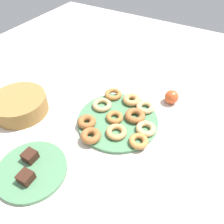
% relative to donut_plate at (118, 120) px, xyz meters
% --- Properties ---
extents(ground_plane, '(2.40, 2.40, 0.00)m').
position_rel_donut_plate_xyz_m(ground_plane, '(0.00, 0.00, -0.01)').
color(ground_plane, beige).
extents(donut_plate, '(0.36, 0.36, 0.02)m').
position_rel_donut_plate_xyz_m(donut_plate, '(0.00, 0.00, 0.00)').
color(donut_plate, '#4C7F56').
rests_on(donut_plate, ground_plane).
extents(donut_0, '(0.12, 0.12, 0.02)m').
position_rel_donut_plate_xyz_m(donut_0, '(0.13, 0.10, 0.02)').
color(donut_0, '#AD6B33').
rests_on(donut_0, donut_plate).
extents(donut_1, '(0.11, 0.11, 0.03)m').
position_rel_donut_plate_xyz_m(donut_1, '(-0.15, 0.04, 0.02)').
color(donut_1, '#995B2D').
rests_on(donut_1, donut_plate).
extents(donut_2, '(0.11, 0.11, 0.03)m').
position_rel_donut_plate_xyz_m(donut_2, '(0.14, -0.00, 0.02)').
color(donut_2, tan).
rests_on(donut_2, donut_plate).
extents(donut_3, '(0.10, 0.10, 0.02)m').
position_rel_donut_plate_xyz_m(donut_3, '(-0.08, -0.14, 0.02)').
color(donut_3, '#BC7A3D').
rests_on(donut_3, donut_plate).
extents(donut_4, '(0.13, 0.13, 0.03)m').
position_rel_donut_plate_xyz_m(donut_4, '(0.05, -0.06, 0.02)').
color(donut_4, '#995B2D').
rests_on(donut_4, donut_plate).
extents(donut_5, '(0.10, 0.10, 0.02)m').
position_rel_donut_plate_xyz_m(donut_5, '(0.04, 0.11, 0.02)').
color(donut_5, tan).
rests_on(donut_5, donut_plate).
extents(donut_6, '(0.09, 0.09, 0.03)m').
position_rel_donut_plate_xyz_m(donut_6, '(-0.09, 0.10, 0.02)').
color(donut_6, '#995B2D').
rests_on(donut_6, donut_plate).
extents(donut_7, '(0.10, 0.10, 0.02)m').
position_rel_donut_plate_xyz_m(donut_7, '(0.12, -0.08, 0.02)').
color(donut_7, tan).
rests_on(donut_7, donut_plate).
extents(donut_8, '(0.12, 0.12, 0.02)m').
position_rel_donut_plate_xyz_m(donut_8, '(-0.00, -0.14, 0.02)').
color(donut_8, tan).
rests_on(donut_8, donut_plate).
extents(donut_9, '(0.12, 0.12, 0.02)m').
position_rel_donut_plate_xyz_m(donut_9, '(-0.08, -0.04, 0.02)').
color(donut_9, tan).
rests_on(donut_9, donut_plate).
extents(donut_10, '(0.10, 0.10, 0.02)m').
position_rel_donut_plate_xyz_m(donut_10, '(-0.01, 0.01, 0.02)').
color(donut_10, '#AD6B33').
rests_on(donut_10, donut_plate).
extents(cake_plate, '(0.26, 0.26, 0.02)m').
position_rel_donut_plate_xyz_m(cake_plate, '(-0.38, 0.15, 0.00)').
color(cake_plate, '#4C7F56').
rests_on(cake_plate, ground_plane).
extents(brownie_near, '(0.05, 0.05, 0.04)m').
position_rel_donut_plate_xyz_m(brownie_near, '(-0.42, 0.13, 0.03)').
color(brownie_near, '#381E14').
rests_on(brownie_near, cake_plate).
extents(brownie_far, '(0.05, 0.05, 0.04)m').
position_rel_donut_plate_xyz_m(brownie_far, '(-0.35, 0.18, 0.03)').
color(brownie_far, '#381E14').
rests_on(brownie_far, cake_plate).
extents(basket, '(0.27, 0.27, 0.08)m').
position_rel_donut_plate_xyz_m(basket, '(-0.17, 0.43, 0.03)').
color(basket, olive).
rests_on(basket, ground_plane).
extents(apple, '(0.07, 0.07, 0.07)m').
position_rel_donut_plate_xyz_m(apple, '(0.25, -0.16, 0.03)').
color(apple, '#CC4C23').
rests_on(apple, ground_plane).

